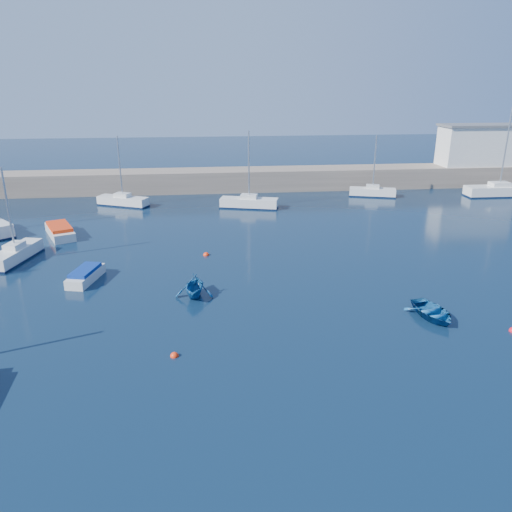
{
  "coord_description": "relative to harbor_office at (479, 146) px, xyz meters",
  "views": [
    {
      "loc": [
        -6.4,
        -17.15,
        13.36
      ],
      "look_at": [
        -2.82,
        15.83,
        1.6
      ],
      "focal_mm": 35.0,
      "sensor_mm": 36.0,
      "label": 1
    }
  ],
  "objects": [
    {
      "name": "ground",
      "position": [
        -30.0,
        -46.0,
        -5.1
      ],
      "size": [
        220.0,
        220.0,
        0.0
      ],
      "primitive_type": "plane",
      "color": "#0C2036",
      "rests_on": "ground"
    },
    {
      "name": "back_wall",
      "position": [
        -30.0,
        0.0,
        -3.8
      ],
      "size": [
        96.0,
        4.5,
        2.6
      ],
      "primitive_type": "cube",
      "color": "gray",
      "rests_on": "ground"
    },
    {
      "name": "harbor_office",
      "position": [
        0.0,
        0.0,
        0.0
      ],
      "size": [
        10.0,
        4.0,
        5.0
      ],
      "primitive_type": "cube",
      "color": "silver",
      "rests_on": "back_wall"
    },
    {
      "name": "sailboat_3",
      "position": [
        -51.05,
        -24.77,
        -4.52
      ],
      "size": [
        2.77,
        5.67,
        7.31
      ],
      "rotation": [
        0.0,
        0.0,
        -0.24
      ],
      "color": "silver",
      "rests_on": "ground"
    },
    {
      "name": "sailboat_5",
      "position": [
        -45.33,
        -7.21,
        -4.53
      ],
      "size": [
        5.94,
        3.91,
        7.68
      ],
      "rotation": [
        0.0,
        0.0,
        1.14
      ],
      "color": "silver",
      "rests_on": "ground"
    },
    {
      "name": "sailboat_6",
      "position": [
        -31.38,
        -9.71,
        -4.51
      ],
      "size": [
        6.52,
        3.35,
        8.29
      ],
      "rotation": [
        0.0,
        0.0,
        1.3
      ],
      "color": "silver",
      "rests_on": "ground"
    },
    {
      "name": "sailboat_7",
      "position": [
        -16.0,
        -5.62,
        -4.54
      ],
      "size": [
        5.64,
        3.03,
        7.25
      ],
      "rotation": [
        0.0,
        0.0,
        1.28
      ],
      "color": "silver",
      "rests_on": "ground"
    },
    {
      "name": "sailboat_8",
      "position": [
        -0.7,
        -7.11,
        -4.43
      ],
      "size": [
        8.01,
        2.36,
        10.39
      ],
      "rotation": [
        0.0,
        0.0,
        1.55
      ],
      "color": "silver",
      "rests_on": "ground"
    },
    {
      "name": "motorboat_1",
      "position": [
        -44.79,
        -29.56,
        -4.67
      ],
      "size": [
        2.15,
        3.93,
        0.91
      ],
      "rotation": [
        0.0,
        0.0,
        -0.24
      ],
      "color": "silver",
      "rests_on": "ground"
    },
    {
      "name": "motorboat_2",
      "position": [
        -49.35,
        -18.38,
        -4.61
      ],
      "size": [
        3.72,
        5.39,
        1.05
      ],
      "rotation": [
        0.0,
        0.0,
        0.42
      ],
      "color": "silver",
      "rests_on": "ground"
    },
    {
      "name": "dinghy_center",
      "position": [
        -23.11,
        -37.71,
        -4.74
      ],
      "size": [
        2.96,
        3.78,
        0.71
      ],
      "primitive_type": "imported",
      "rotation": [
        0.0,
        0.0,
        0.15
      ],
      "color": "#14528F",
      "rests_on": "ground"
    },
    {
      "name": "dinghy_left",
      "position": [
        -37.16,
        -33.1,
        -4.35
      ],
      "size": [
        2.78,
        3.12,
        1.5
      ],
      "primitive_type": "imported",
      "rotation": [
        0.0,
        0.0,
        -0.12
      ],
      "color": "#14528F",
      "rests_on": "ground"
    },
    {
      "name": "buoy_0",
      "position": [
        -38.15,
        -40.51,
        -5.1
      ],
      "size": [
        0.44,
        0.44,
        0.44
      ],
      "primitive_type": "sphere",
      "color": "#FF300D",
      "rests_on": "ground"
    },
    {
      "name": "buoy_3",
      "position": [
        -36.31,
        -25.05,
        -5.1
      ],
      "size": [
        0.5,
        0.5,
        0.5
      ],
      "primitive_type": "sphere",
      "color": "#FF300D",
      "rests_on": "ground"
    }
  ]
}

